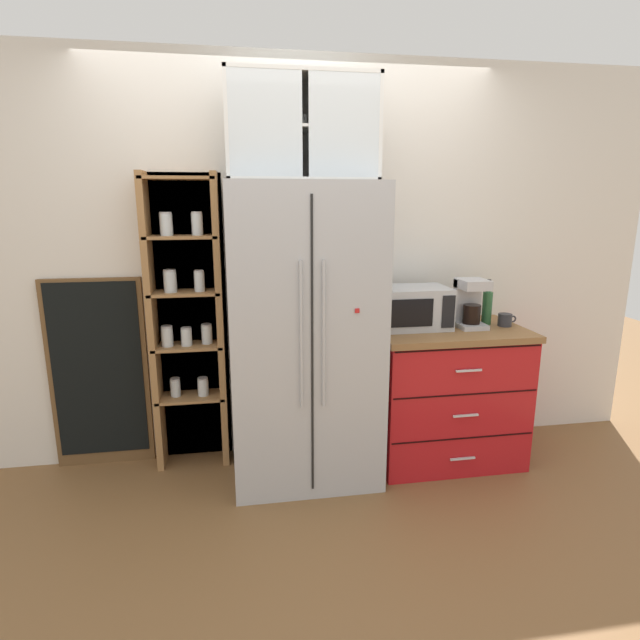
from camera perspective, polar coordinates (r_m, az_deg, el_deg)
The scene contains 12 objects.
ground_plane at distance 3.39m, azimuth -1.71°, elevation -16.51°, with size 10.63×10.63×0.00m, color brown.
wall_back_cream at distance 3.36m, azimuth -2.80°, elevation 6.31°, with size 4.93×0.10×2.55m, color silver.
refrigerator at distance 3.05m, azimuth -1.85°, elevation -1.70°, with size 0.87×0.70×1.79m.
pantry_shelf_column at distance 3.31m, azimuth -14.69°, elevation 0.15°, with size 0.49×0.25×1.85m.
counter_cabinet at distance 3.47m, azimuth 13.82°, elevation -7.96°, with size 0.96×0.64×0.89m.
microwave at distance 3.27m, azimuth 10.35°, elevation 1.41°, with size 0.44×0.33×0.26m.
coffee_maker at distance 3.37m, azimuth 16.45°, elevation 1.86°, with size 0.17×0.20×0.31m.
mug_charcoal at distance 3.48m, azimuth 20.05°, elevation 0.01°, with size 0.12×0.09×0.08m.
mug_sage at distance 3.38m, azimuth 13.97°, elevation 0.10°, with size 0.11×0.07×0.09m.
bottle_green at distance 3.48m, azimuth 18.26°, elevation 1.67°, with size 0.06×0.06×0.30m.
upper_cabinet at distance 3.02m, azimuth -2.15°, elevation 20.57°, with size 0.84×0.32×0.57m.
chalkboard_menu at distance 3.52m, azimuth -23.54°, elevation -5.50°, with size 0.60×0.04×1.22m.
Camera 1 is at (-0.39, -2.91, 1.68)m, focal length 28.52 mm.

